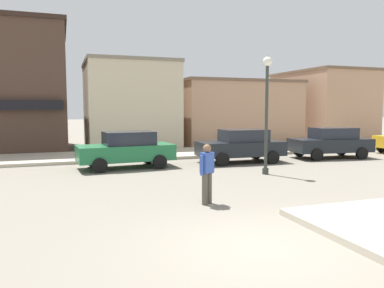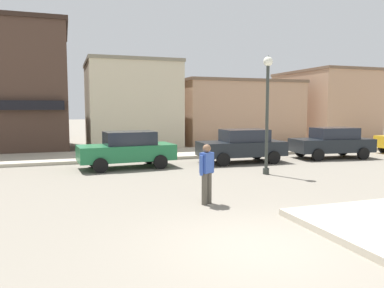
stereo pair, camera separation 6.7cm
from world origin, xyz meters
The scene contains 10 objects.
ground_plane centered at (0.00, 0.00, 0.00)m, with size 160.00×160.00×0.00m, color gray.
kerb_far centered at (0.00, 13.74, 0.07)m, with size 80.00×4.00×0.15m, color #B7AD99.
lamp_post centered at (3.94, 6.72, 2.96)m, with size 0.36×0.36×4.54m.
parked_car_nearest centered at (-0.90, 9.99, 0.81)m, with size 4.12×2.10×1.56m.
parked_car_second centered at (4.44, 9.82, 0.81)m, with size 4.05×1.97×1.56m.
parked_car_third centered at (9.50, 9.76, 0.81)m, with size 4.17×2.22×1.56m.
pedestrian_crossing_near centered at (0.14, 3.25, 0.87)m, with size 0.52×0.38×1.61m.
building_storefront_left_near centered at (0.73, 18.58, 2.75)m, with size 5.61×6.05×5.50m.
building_storefront_left_mid centered at (8.41, 19.53, 2.25)m, with size 8.59×6.74×4.49m.
building_storefront_right_near centered at (16.36, 19.36, 2.73)m, with size 5.18×7.66×5.46m.
Camera 2 is at (-3.39, -5.91, 2.57)m, focal length 35.00 mm.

